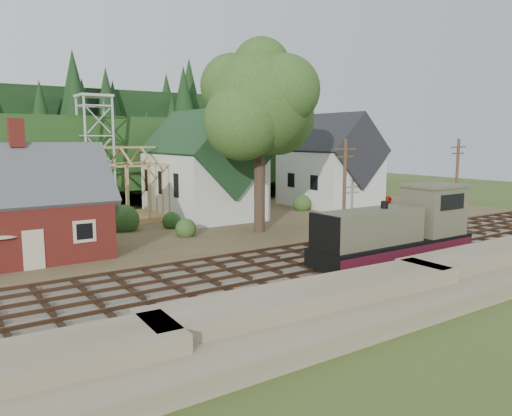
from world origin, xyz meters
TOP-DOWN VIEW (x-y plane):
  - ground at (0.00, 0.00)m, footprint 140.00×140.00m
  - embankment at (0.00, -8.50)m, footprint 64.00×5.00m
  - railroad_bed at (0.00, 0.00)m, footprint 64.00×11.00m
  - village_flat at (0.00, 18.00)m, footprint 64.00×26.00m
  - hillside at (0.00, 42.00)m, footprint 70.00×28.96m
  - ridge at (0.00, 58.00)m, footprint 80.00×20.00m
  - depot at (-16.00, 11.00)m, footprint 10.80×7.41m
  - church at (2.00, 19.68)m, footprint 8.40×15.17m
  - farmhouse at (18.00, 19.00)m, footprint 8.40×10.80m
  - timber_frame at (-6.00, 22.00)m, footprint 8.20×6.20m
  - lattice_tower at (-6.00, 28.00)m, footprint 3.20×3.20m
  - big_tree at (2.17, 10.08)m, footprint 10.90×8.40m
  - telegraph_pole_near at (7.00, 5.20)m, footprint 2.20×0.28m
  - telegraph_pole_far at (22.00, 5.20)m, footprint 2.20×0.28m
  - locomotive at (3.93, -3.00)m, footprint 12.14×3.03m
  - car_blue at (-13.52, 11.99)m, footprint 3.20×3.95m
  - car_green at (-16.56, 13.08)m, footprint 3.73×2.47m
  - car_red at (23.55, 16.93)m, footprint 4.95×2.73m
  - patio_set at (-17.62, 8.33)m, footprint 2.34×2.34m

SIDE VIEW (x-z plane):
  - ground at x=0.00m, z-range 0.00..0.00m
  - embankment at x=0.00m, z-range -0.80..0.80m
  - hillside at x=0.00m, z-range -6.37..6.37m
  - ridge at x=0.00m, z-range -6.00..6.00m
  - railroad_bed at x=0.00m, z-range 0.00..0.16m
  - village_flat at x=0.00m, z-range 0.00..0.30m
  - car_green at x=-16.56m, z-range 0.30..1.46m
  - car_blue at x=-13.52m, z-range 0.30..1.57m
  - car_red at x=23.55m, z-range 0.30..1.61m
  - locomotive at x=3.93m, z-range -0.28..4.57m
  - patio_set at x=-17.62m, z-range 1.21..3.82m
  - depot at x=-16.00m, z-range -1.29..7.71m
  - timber_frame at x=-6.00m, z-range -0.23..6.76m
  - telegraph_pole_near at x=7.00m, z-range 0.25..8.25m
  - telegraph_pole_far at x=22.00m, z-range 0.25..8.25m
  - farmhouse at x=18.00m, z-range -0.43..10.17m
  - church at x=2.00m, z-range -1.32..11.68m
  - lattice_tower at x=-6.00m, z-range 3.97..16.10m
  - big_tree at x=2.17m, z-range 2.87..17.57m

